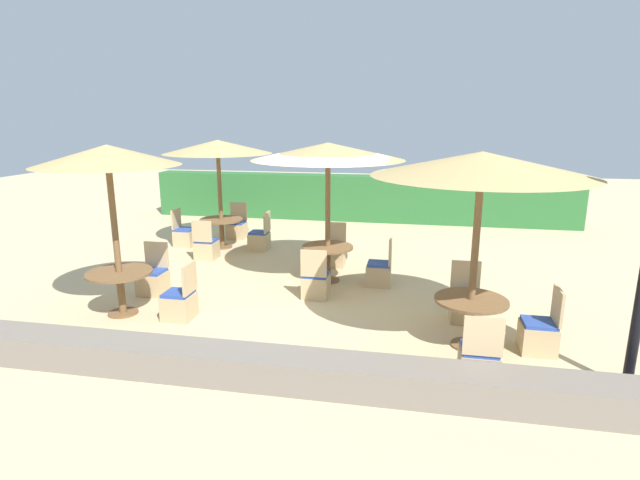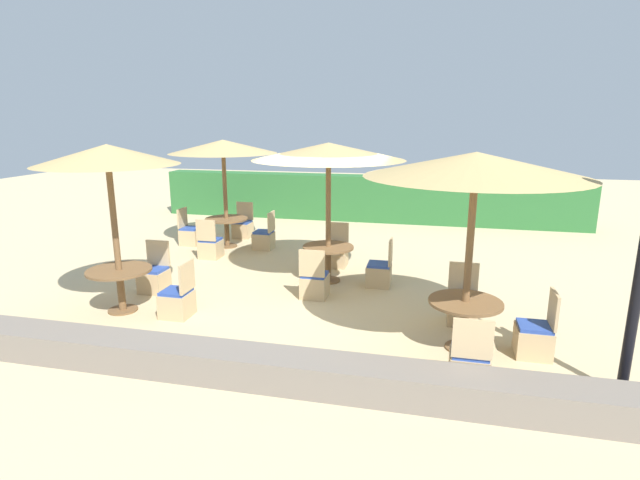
# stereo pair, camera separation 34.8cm
# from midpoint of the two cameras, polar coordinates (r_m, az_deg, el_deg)

# --- Properties ---
(ground_plane) EXTENTS (40.00, 40.00, 0.00)m
(ground_plane) POSITION_cam_midpoint_polar(r_m,az_deg,el_deg) (9.13, -1.81, -6.39)
(ground_plane) COLOR #D1BA8C
(hedge_row) EXTENTS (13.00, 0.70, 1.40)m
(hedge_row) POSITION_cam_midpoint_polar(r_m,az_deg,el_deg) (15.59, 3.76, 4.81)
(hedge_row) COLOR #2D6B33
(hedge_row) RESTS_ON ground_plane
(stone_border) EXTENTS (10.00, 0.56, 0.40)m
(stone_border) POSITION_cam_midpoint_polar(r_m,az_deg,el_deg) (6.33, -8.17, -14.27)
(stone_border) COLOR slate
(stone_border) RESTS_ON ground_plane
(parasol_center) EXTENTS (2.89, 2.89, 2.70)m
(parasol_center) POSITION_cam_midpoint_polar(r_m,az_deg,el_deg) (9.43, -0.15, 10.04)
(parasol_center) COLOR brown
(parasol_center) RESTS_ON ground_plane
(round_table_center) EXTENTS (1.00, 1.00, 0.71)m
(round_table_center) POSITION_cam_midpoint_polar(r_m,az_deg,el_deg) (9.77, -0.15, -1.63)
(round_table_center) COLOR brown
(round_table_center) RESTS_ON ground_plane
(patio_chair_center_north) EXTENTS (0.46, 0.46, 0.93)m
(patio_chair_center_north) POSITION_cam_midpoint_polar(r_m,az_deg,el_deg) (10.82, 0.70, -1.64)
(patio_chair_center_north) COLOR tan
(patio_chair_center_north) RESTS_ON ground_plane
(patio_chair_center_east) EXTENTS (0.46, 0.46, 0.93)m
(patio_chair_center_east) POSITION_cam_midpoint_polar(r_m,az_deg,el_deg) (9.66, 5.79, -3.65)
(patio_chair_center_east) COLOR tan
(patio_chair_center_east) RESTS_ON ground_plane
(patio_chair_center_south) EXTENTS (0.46, 0.46, 0.93)m
(patio_chair_center_south) POSITION_cam_midpoint_polar(r_m,az_deg,el_deg) (8.97, -1.59, -4.99)
(patio_chair_center_south) COLOR tan
(patio_chair_center_south) RESTS_ON ground_plane
(parasol_front_right) EXTENTS (2.90, 2.90, 2.74)m
(parasol_front_right) POSITION_cam_midpoint_polar(r_m,az_deg,el_deg) (6.82, 16.61, 8.24)
(parasol_front_right) COLOR brown
(parasol_front_right) RESTS_ON ground_plane
(round_table_front_right) EXTENTS (1.01, 1.01, 0.71)m
(round_table_front_right) POSITION_cam_midpoint_polar(r_m,az_deg,el_deg) (7.28, 15.50, -7.71)
(round_table_front_right) COLOR brown
(round_table_front_right) RESTS_ON ground_plane
(patio_chair_front_right_east) EXTENTS (0.46, 0.46, 0.93)m
(patio_chair_front_right_east) POSITION_cam_midpoint_polar(r_m,az_deg,el_deg) (7.54, 22.56, -9.91)
(patio_chair_front_right_east) COLOR tan
(patio_chair_front_right_east) RESTS_ON ground_plane
(patio_chair_front_right_south) EXTENTS (0.46, 0.46, 0.93)m
(patio_chair_front_right_south) POSITION_cam_midpoint_polar(r_m,az_deg,el_deg) (6.50, 16.19, -13.28)
(patio_chair_front_right_south) COLOR tan
(patio_chair_front_right_south) RESTS_ON ground_plane
(patio_chair_front_right_north) EXTENTS (0.46, 0.46, 0.93)m
(patio_chair_front_right_north) POSITION_cam_midpoint_polar(r_m,az_deg,el_deg) (8.28, 15.07, -7.15)
(patio_chair_front_right_north) COLOR tan
(patio_chair_front_right_north) RESTS_ON ground_plane
(parasol_back_left) EXTENTS (2.58, 2.58, 2.63)m
(parasol_back_left) POSITION_cam_midpoint_polar(r_m,az_deg,el_deg) (12.29, -12.43, 10.30)
(parasol_back_left) COLOR brown
(parasol_back_left) RESTS_ON ground_plane
(round_table_back_left) EXTENTS (1.05, 1.05, 0.72)m
(round_table_back_left) POSITION_cam_midpoint_polar(r_m,az_deg,el_deg) (12.55, -11.98, 1.67)
(round_table_back_left) COLOR brown
(round_table_back_left) RESTS_ON ground_plane
(patio_chair_back_left_north) EXTENTS (0.46, 0.46, 0.93)m
(patio_chair_back_left_north) POSITION_cam_midpoint_polar(r_m,az_deg,el_deg) (13.52, -10.21, 1.31)
(patio_chair_back_left_north) COLOR tan
(patio_chair_back_left_north) RESTS_ON ground_plane
(patio_chair_back_left_west) EXTENTS (0.46, 0.46, 0.93)m
(patio_chair_back_left_west) POSITION_cam_midpoint_polar(r_m,az_deg,el_deg) (12.99, -15.99, 0.47)
(patio_chair_back_left_west) COLOR tan
(patio_chair_back_left_west) RESTS_ON ground_plane
(patio_chair_back_left_east) EXTENTS (0.46, 0.46, 0.93)m
(patio_chair_back_left_east) POSITION_cam_midpoint_polar(r_m,az_deg,el_deg) (12.28, -7.70, 0.12)
(patio_chair_back_left_east) COLOR tan
(patio_chair_back_left_east) RESTS_ON ground_plane
(patio_chair_back_left_south) EXTENTS (0.46, 0.46, 0.93)m
(patio_chair_back_left_south) POSITION_cam_midpoint_polar(r_m,az_deg,el_deg) (11.68, -13.69, -0.88)
(patio_chair_back_left_south) COLOR tan
(patio_chair_back_left_south) RESTS_ON ground_plane
(parasol_front_left) EXTENTS (2.21, 2.21, 2.76)m
(parasol_front_left) POSITION_cam_midpoint_polar(r_m,az_deg,el_deg) (8.46, -24.24, 8.69)
(parasol_front_left) COLOR brown
(parasol_front_left) RESTS_ON ground_plane
(round_table_front_left) EXTENTS (1.04, 1.04, 0.73)m
(round_table_front_left) POSITION_cam_midpoint_polar(r_m,az_deg,el_deg) (8.84, -22.94, -4.34)
(round_table_front_left) COLOR brown
(round_table_front_left) RESTS_ON ground_plane
(patio_chair_front_left_north) EXTENTS (0.46, 0.46, 0.93)m
(patio_chair_front_left_north) POSITION_cam_midpoint_polar(r_m,az_deg,el_deg) (9.72, -19.52, -4.31)
(patio_chair_front_left_north) COLOR tan
(patio_chair_front_left_north) RESTS_ON ground_plane
(patio_chair_front_left_east) EXTENTS (0.46, 0.46, 0.93)m
(patio_chair_front_left_east) POSITION_cam_midpoint_polar(r_m,az_deg,el_deg) (8.42, -16.87, -6.91)
(patio_chair_front_left_east) COLOR tan
(patio_chair_front_left_east) RESTS_ON ground_plane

